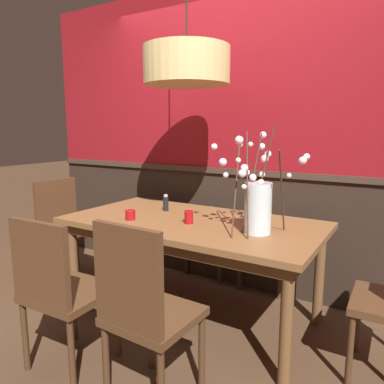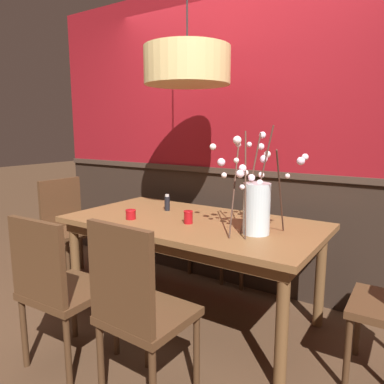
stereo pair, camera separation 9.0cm
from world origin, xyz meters
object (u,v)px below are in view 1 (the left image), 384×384
Objects in this scene: chair_far_side_left at (216,222)px; candle_holder_nearer_center at (130,215)px; candle_holder_nearer_edge at (189,217)px; pendant_lamp at (187,66)px; chair_head_west_end at (64,224)px; vase_with_blossoms at (257,204)px; chair_near_side_right at (144,308)px; condiment_bottle at (166,203)px; dining_table at (192,231)px; chair_far_side_right at (269,231)px; chair_near_side_left at (59,287)px.

candle_holder_nearer_center is (-0.13, -1.10, 0.28)m from chair_far_side_left.
pendant_lamp is at bearing 125.67° from candle_holder_nearer_edge.
chair_head_west_end is 1.85m from pendant_lamp.
candle_holder_nearer_center is at bearing -11.86° from chair_head_west_end.
candle_holder_nearer_center is (-0.91, -0.16, -0.15)m from vase_with_blossoms.
chair_near_side_right is at bearing -45.45° from candle_holder_nearer_center.
chair_head_west_end is 7.08× the size of condiment_bottle.
chair_head_west_end reaches higher than candle_holder_nearer_center.
chair_far_side_left is at bearing 129.62° from vase_with_blossoms.
dining_table is 0.93m from chair_far_side_left.
chair_near_side_right is at bearing -106.38° from vase_with_blossoms.
candle_holder_nearer_center is at bearing -134.47° from pendant_lamp.
pendant_lamp is at bearing 166.82° from vase_with_blossoms.
chair_far_side_right is 1.06m from vase_with_blossoms.
chair_far_side_left is 9.74× the size of candle_holder_nearer_edge.
chair_far_side_right is at bearing -0.75° from chair_far_side_left.
vase_with_blossoms is 0.51m from candle_holder_nearer_edge.
chair_near_side_left is at bearing -108.64° from chair_far_side_right.
chair_near_side_right is at bearing -28.09° from chair_head_west_end.
chair_near_side_left reaches higher than chair_far_side_left.
chair_near_side_left is 6.99× the size of condiment_bottle.
condiment_bottle is (1.04, 0.17, 0.28)m from chair_head_west_end.
dining_table is 0.95m from chair_near_side_right.
dining_table is 13.86× the size of condiment_bottle.
chair_near_side_right is at bearing -73.27° from chair_far_side_left.
chair_near_side_left is 0.95m from candle_holder_nearer_edge.
chair_far_side_right is 1.90m from chair_near_side_left.
vase_with_blossoms reaches higher than chair_head_west_end.
chair_near_side_right is 1.05× the size of pendant_lamp.
candle_holder_nearer_edge reaches higher than candle_holder_nearer_center.
condiment_bottle is (-0.37, 0.25, 0.02)m from candle_holder_nearer_edge.
chair_far_side_right is at bearing 27.99° from chair_head_west_end.
vase_with_blossoms is at bearing 9.89° from candle_holder_nearer_center.
condiment_bottle is at bearing 91.11° from chair_near_side_left.
condiment_bottle is 0.14× the size of pendant_lamp.
condiment_bottle is (-0.08, -0.73, 0.30)m from chair_far_side_left.
chair_far_side_right reaches higher than chair_far_side_left.
pendant_lamp is (0.30, 0.30, 1.06)m from candle_holder_nearer_center.
vase_with_blossoms is at bearing -50.38° from chair_far_side_left.
candle_holder_nearer_center is at bearing -170.11° from vase_with_blossoms.
vase_with_blossoms is 1.11m from pendant_lamp.
condiment_bottle is at bearing 146.58° from candle_holder_nearer_edge.
chair_far_side_right is at bearing 71.81° from dining_table.
chair_head_west_end is 1.44m from candle_holder_nearer_edge.
chair_near_side_right is (1.66, -0.89, 0.01)m from chair_head_west_end.
chair_head_west_end is 1.09m from condiment_bottle.
chair_near_side_left is at bearing -84.27° from candle_holder_nearer_center.
dining_table is 0.40m from condiment_bottle.
dining_table is at bearing 108.45° from candle_holder_nearer_edge.
chair_near_side_left is 11.89× the size of candle_holder_nearer_center.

